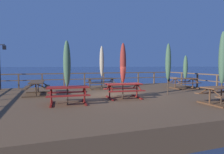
{
  "coord_description": "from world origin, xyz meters",
  "views": [
    {
      "loc": [
        -3.7,
        -10.04,
        2.58
      ],
      "look_at": [
        0.0,
        0.85,
        1.87
      ],
      "focal_mm": 30.39,
      "sensor_mm": 36.0,
      "label": 1
    }
  ],
  "objects_px": {
    "picnic_table_front_right": "(37,85)",
    "lamp_post_hooked": "(1,59)",
    "patio_umbrella_short_front": "(185,67)",
    "patio_umbrella_short_back": "(168,62)",
    "picnic_table_mid_left": "(101,81)",
    "picnic_table_front_left": "(68,91)",
    "patio_umbrella_tall_mid_left": "(123,63)",
    "picnic_table_back_right": "(124,87)",
    "patio_umbrella_tall_back_right": "(102,61)",
    "picnic_table_mid_centre": "(184,81)",
    "patio_umbrella_tall_back_left": "(223,58)",
    "patio_umbrella_tall_mid_right": "(67,64)",
    "picnic_table_back_left": "(222,92)"
  },
  "relations": [
    {
      "from": "patio_umbrella_tall_mid_left",
      "to": "patio_umbrella_tall_back_right",
      "type": "bearing_deg",
      "value": 89.45
    },
    {
      "from": "patio_umbrella_tall_back_right",
      "to": "picnic_table_back_right",
      "type": "bearing_deg",
      "value": -90.43
    },
    {
      "from": "picnic_table_mid_centre",
      "to": "patio_umbrella_tall_mid_left",
      "type": "height_order",
      "value": "patio_umbrella_tall_mid_left"
    },
    {
      "from": "patio_umbrella_tall_back_right",
      "to": "patio_umbrella_tall_mid_left",
      "type": "xyz_separation_m",
      "value": [
        -0.04,
        -4.23,
        -0.17
      ]
    },
    {
      "from": "picnic_table_back_left",
      "to": "lamp_post_hooked",
      "type": "relative_size",
      "value": 0.54
    },
    {
      "from": "patio_umbrella_tall_back_right",
      "to": "patio_umbrella_short_front",
      "type": "distance_m",
      "value": 6.17
    },
    {
      "from": "picnic_table_back_left",
      "to": "picnic_table_front_left",
      "type": "bearing_deg",
      "value": 160.63
    },
    {
      "from": "picnic_table_front_left",
      "to": "picnic_table_mid_left",
      "type": "bearing_deg",
      "value": 59.31
    },
    {
      "from": "picnic_table_back_right",
      "to": "patio_umbrella_short_back",
      "type": "height_order",
      "value": "patio_umbrella_short_back"
    },
    {
      "from": "picnic_table_back_right",
      "to": "patio_umbrella_tall_mid_right",
      "type": "bearing_deg",
      "value": -167.89
    },
    {
      "from": "patio_umbrella_short_back",
      "to": "lamp_post_hooked",
      "type": "height_order",
      "value": "lamp_post_hooked"
    },
    {
      "from": "picnic_table_front_left",
      "to": "patio_umbrella_short_front",
      "type": "xyz_separation_m",
      "value": [
        8.76,
        2.91,
        1.0
      ]
    },
    {
      "from": "patio_umbrella_tall_mid_right",
      "to": "patio_umbrella_short_front",
      "type": "height_order",
      "value": "patio_umbrella_tall_mid_right"
    },
    {
      "from": "picnic_table_back_left",
      "to": "patio_umbrella_short_front",
      "type": "bearing_deg",
      "value": 65.54
    },
    {
      "from": "patio_umbrella_tall_back_left",
      "to": "patio_umbrella_tall_mid_left",
      "type": "height_order",
      "value": "patio_umbrella_tall_back_left"
    },
    {
      "from": "picnic_table_mid_left",
      "to": "patio_umbrella_short_back",
      "type": "relative_size",
      "value": 0.7
    },
    {
      "from": "picnic_table_front_left",
      "to": "picnic_table_back_left",
      "type": "xyz_separation_m",
      "value": [
        6.41,
        -2.25,
        -0.0
      ]
    },
    {
      "from": "patio_umbrella_tall_back_left",
      "to": "patio_umbrella_short_front",
      "type": "relative_size",
      "value": 1.3
    },
    {
      "from": "picnic_table_back_left",
      "to": "picnic_table_front_right",
      "type": "bearing_deg",
      "value": 145.21
    },
    {
      "from": "picnic_table_mid_left",
      "to": "lamp_post_hooked",
      "type": "xyz_separation_m",
      "value": [
        -6.72,
        1.5,
        1.55
      ]
    },
    {
      "from": "patio_umbrella_short_back",
      "to": "patio_umbrella_short_front",
      "type": "height_order",
      "value": "patio_umbrella_short_back"
    },
    {
      "from": "picnic_table_front_right",
      "to": "picnic_table_back_right",
      "type": "distance_m",
      "value": 5.09
    },
    {
      "from": "patio_umbrella_short_front",
      "to": "patio_umbrella_short_back",
      "type": "bearing_deg",
      "value": -145.28
    },
    {
      "from": "patio_umbrella_tall_back_left",
      "to": "picnic_table_mid_left",
      "type": "bearing_deg",
      "value": 116.12
    },
    {
      "from": "patio_umbrella_short_back",
      "to": "lamp_post_hooked",
      "type": "xyz_separation_m",
      "value": [
        -9.68,
        5.44,
        0.21
      ]
    },
    {
      "from": "picnic_table_mid_left",
      "to": "patio_umbrella_tall_mid_right",
      "type": "bearing_deg",
      "value": -120.67
    },
    {
      "from": "picnic_table_mid_left",
      "to": "patio_umbrella_short_back",
      "type": "bearing_deg",
      "value": -53.03
    },
    {
      "from": "patio_umbrella_short_back",
      "to": "lamp_post_hooked",
      "type": "relative_size",
      "value": 0.93
    },
    {
      "from": "picnic_table_back_right",
      "to": "picnic_table_front_left",
      "type": "bearing_deg",
      "value": -169.1
    },
    {
      "from": "picnic_table_front_right",
      "to": "lamp_post_hooked",
      "type": "distance_m",
      "value": 4.22
    },
    {
      "from": "patio_umbrella_tall_back_right",
      "to": "patio_umbrella_tall_mid_left",
      "type": "distance_m",
      "value": 4.24
    },
    {
      "from": "picnic_table_front_left",
      "to": "patio_umbrella_short_front",
      "type": "bearing_deg",
      "value": 18.37
    },
    {
      "from": "patio_umbrella_tall_mid_left",
      "to": "lamp_post_hooked",
      "type": "height_order",
      "value": "lamp_post_hooked"
    },
    {
      "from": "patio_umbrella_tall_back_left",
      "to": "patio_umbrella_short_front",
      "type": "distance_m",
      "value": 5.76
    },
    {
      "from": "patio_umbrella_tall_back_right",
      "to": "lamp_post_hooked",
      "type": "distance_m",
      "value": 6.94
    },
    {
      "from": "picnic_table_front_right",
      "to": "patio_umbrella_short_front",
      "type": "height_order",
      "value": "patio_umbrella_short_front"
    },
    {
      "from": "picnic_table_back_left",
      "to": "patio_umbrella_short_back",
      "type": "bearing_deg",
      "value": 100.74
    },
    {
      "from": "picnic_table_back_right",
      "to": "patio_umbrella_tall_back_right",
      "type": "distance_m",
      "value": 4.53
    },
    {
      "from": "picnic_table_front_left",
      "to": "picnic_table_back_left",
      "type": "bearing_deg",
      "value": -19.37
    },
    {
      "from": "patio_umbrella_tall_mid_left",
      "to": "picnic_table_back_right",
      "type": "bearing_deg",
      "value": -82.65
    },
    {
      "from": "picnic_table_mid_centre",
      "to": "patio_umbrella_short_front",
      "type": "relative_size",
      "value": 0.8
    },
    {
      "from": "patio_umbrella_tall_mid_left",
      "to": "lamp_post_hooked",
      "type": "xyz_separation_m",
      "value": [
        -6.74,
        5.69,
        0.29
      ]
    },
    {
      "from": "picnic_table_mid_left",
      "to": "picnic_table_back_right",
      "type": "height_order",
      "value": "same"
    },
    {
      "from": "picnic_table_back_left",
      "to": "patio_umbrella_tall_back_right",
      "type": "height_order",
      "value": "patio_umbrella_tall_back_right"
    },
    {
      "from": "patio_umbrella_tall_back_left",
      "to": "patio_umbrella_short_front",
      "type": "bearing_deg",
      "value": 65.1
    },
    {
      "from": "picnic_table_back_right",
      "to": "patio_umbrella_short_back",
      "type": "bearing_deg",
      "value": 6.13
    },
    {
      "from": "picnic_table_mid_left",
      "to": "patio_umbrella_tall_mid_left",
      "type": "height_order",
      "value": "patio_umbrella_tall_mid_left"
    },
    {
      "from": "picnic_table_back_left",
      "to": "picnic_table_mid_centre",
      "type": "xyz_separation_m",
      "value": [
        2.32,
        5.22,
        0.01
      ]
    },
    {
      "from": "patio_umbrella_short_back",
      "to": "patio_umbrella_short_front",
      "type": "bearing_deg",
      "value": 34.72
    },
    {
      "from": "patio_umbrella_short_front",
      "to": "patio_umbrella_tall_back_right",
      "type": "bearing_deg",
      "value": 161.55
    }
  ]
}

